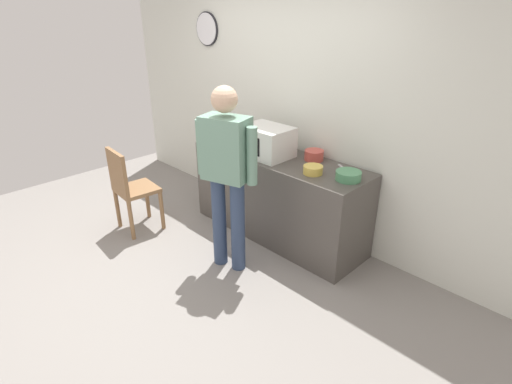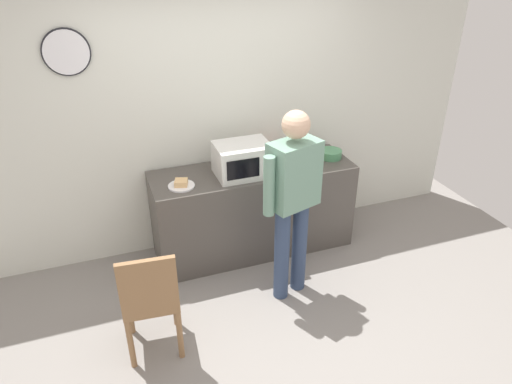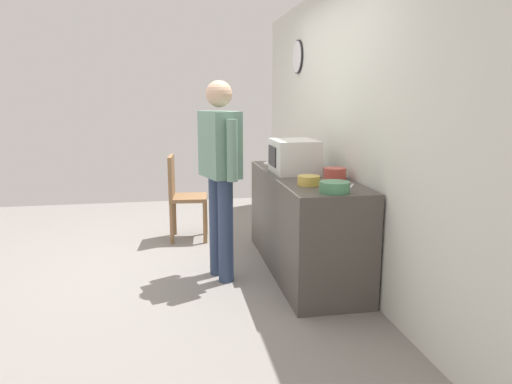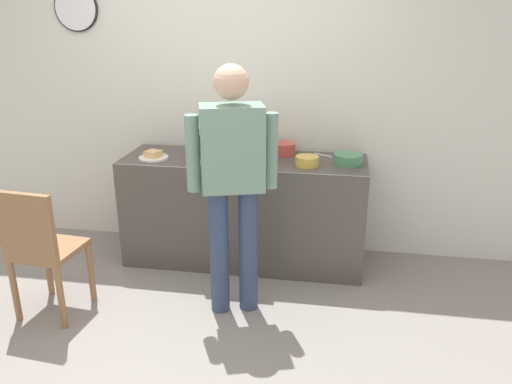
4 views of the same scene
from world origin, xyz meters
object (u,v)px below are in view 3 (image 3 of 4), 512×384
object	(u,v)px
salad_bowl	(309,181)
fork_utensil	(326,173)
wooden_chair	(182,193)
sandwich_plate	(275,162)
cereal_bowl	(335,174)
mixing_bowl	(335,187)
person_standing	(220,165)
spoon_utensil	(352,186)
microwave	(294,156)

from	to	relation	value
salad_bowl	fork_utensil	xyz separation A→B (m)	(-0.52, 0.31, -0.03)
salad_bowl	wooden_chair	world-z (taller)	salad_bowl
salad_bowl	sandwich_plate	bearing A→B (deg)	-179.92
cereal_bowl	sandwich_plate	bearing A→B (deg)	-163.98
mixing_bowl	sandwich_plate	bearing A→B (deg)	-176.08
cereal_bowl	person_standing	xyz separation A→B (m)	(-0.23, -0.94, 0.06)
mixing_bowl	wooden_chair	world-z (taller)	mixing_bowl
fork_utensil	person_standing	size ratio (longest dim) A/B	0.10
salad_bowl	wooden_chair	bearing A→B (deg)	-150.48
cereal_bowl	salad_bowl	bearing A→B (deg)	-53.79
salad_bowl	fork_utensil	distance (m)	0.61
spoon_utensil	fork_utensil	bearing A→B (deg)	179.92
microwave	fork_utensil	distance (m)	0.32
cereal_bowl	spoon_utensil	xyz separation A→B (m)	(0.32, 0.02, -0.05)
salad_bowl	spoon_utensil	xyz separation A→B (m)	(0.11, 0.31, -0.03)
person_standing	sandwich_plate	bearing A→B (deg)	140.38
mixing_bowl	person_standing	bearing A→B (deg)	-134.71
mixing_bowl	microwave	bearing A→B (deg)	-176.56
sandwich_plate	mixing_bowl	world-z (taller)	mixing_bowl
salad_bowl	spoon_utensil	bearing A→B (deg)	70.17
mixing_bowl	wooden_chair	xyz separation A→B (m)	(-1.99, -1.05, -0.40)
salad_bowl	cereal_bowl	xyz separation A→B (m)	(-0.21, 0.29, 0.01)
cereal_bowl	person_standing	world-z (taller)	person_standing
cereal_bowl	wooden_chair	distance (m)	1.97
sandwich_plate	spoon_utensil	bearing A→B (deg)	13.20
cereal_bowl	spoon_utensil	bearing A→B (deg)	4.03
mixing_bowl	spoon_utensil	xyz separation A→B (m)	(-0.19, 0.21, -0.04)
sandwich_plate	person_standing	distance (m)	1.02
salad_bowl	fork_utensil	size ratio (longest dim) A/B	1.05
microwave	wooden_chair	xyz separation A→B (m)	(-1.05, -1.00, -0.51)
microwave	person_standing	xyz separation A→B (m)	(0.19, -0.70, -0.04)
microwave	spoon_utensil	distance (m)	0.80
mixing_bowl	wooden_chair	size ratio (longest dim) A/B	0.24
sandwich_plate	fork_utensil	bearing A→B (deg)	24.08
mixing_bowl	spoon_utensil	bearing A→B (deg)	133.14
microwave	mixing_bowl	bearing A→B (deg)	3.44
fork_utensil	sandwich_plate	bearing A→B (deg)	-155.92
spoon_utensil	wooden_chair	xyz separation A→B (m)	(-1.79, -1.26, -0.37)
cereal_bowl	spoon_utensil	world-z (taller)	cereal_bowl
cereal_bowl	mixing_bowl	world-z (taller)	cereal_bowl
spoon_utensil	microwave	bearing A→B (deg)	-160.44
wooden_chair	fork_utensil	bearing A→B (deg)	47.42
microwave	fork_utensil	xyz separation A→B (m)	(0.11, 0.27, -0.15)
fork_utensil	wooden_chair	size ratio (longest dim) A/B	0.18
fork_utensil	wooden_chair	xyz separation A→B (m)	(-1.16, -1.26, -0.37)
sandwich_plate	salad_bowl	world-z (taller)	salad_bowl
microwave	sandwich_plate	xyz separation A→B (m)	(-0.59, -0.05, -0.13)
sandwich_plate	fork_utensil	size ratio (longest dim) A/B	1.38
sandwich_plate	person_standing	xyz separation A→B (m)	(0.78, -0.65, 0.09)
mixing_bowl	spoon_utensil	world-z (taller)	mixing_bowl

